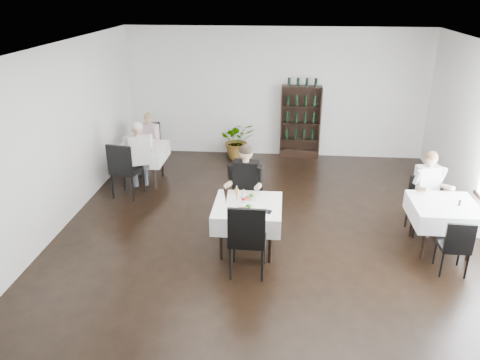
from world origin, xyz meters
name	(u,v)px	position (x,y,z in m)	size (l,w,h in m)	color
room_shell	(269,160)	(0.00, 0.00, 1.50)	(9.00, 9.00, 9.00)	black
wine_shelf	(300,123)	(0.60, 4.31, 0.85)	(0.90, 0.28, 1.75)	black
main_table	(248,213)	(-0.30, 0.00, 0.62)	(1.03, 1.03, 0.77)	black
left_table	(142,154)	(-2.70, 2.50, 0.62)	(0.98, 0.98, 0.77)	black
right_table	(444,213)	(2.70, 0.30, 0.62)	(0.98, 0.98, 0.77)	black
potted_tree	(238,140)	(-0.86, 4.13, 0.45)	(0.80, 0.70, 0.89)	#2E5D1F
main_chair_far	(252,199)	(-0.29, 0.68, 0.53)	(0.54, 0.54, 0.93)	black
main_chair_near	(247,236)	(-0.25, -0.73, 0.64)	(0.52, 0.52, 1.13)	black
left_chair_far	(151,144)	(-2.72, 3.26, 0.59)	(0.60, 0.60, 1.03)	black
left_chair_near	(124,167)	(-2.80, 1.69, 0.63)	(0.60, 0.60, 1.11)	black
right_chair_far	(423,201)	(2.55, 0.87, 0.54)	(0.48, 0.48, 0.94)	black
right_chair_near	(456,244)	(2.67, -0.43, 0.49)	(0.40, 0.41, 0.86)	black
diner_main	(245,183)	(-0.39, 0.56, 0.88)	(0.59, 0.60, 1.52)	#3F4047
diner_left_far	(148,138)	(-2.71, 3.07, 0.77)	(0.60, 0.63, 1.33)	#3F4047
diner_left_near	(139,151)	(-2.59, 2.01, 0.85)	(0.64, 0.68, 1.46)	#3F4047
diner_right_far	(429,186)	(2.63, 0.92, 0.80)	(0.58, 0.61, 1.38)	#3F4047
plate_far	(249,198)	(-0.30, 0.19, 0.79)	(0.27, 0.27, 0.07)	white
plate_near	(245,209)	(-0.32, -0.22, 0.79)	(0.29, 0.29, 0.09)	white
pilsner_dark	(226,196)	(-0.63, -0.02, 0.90)	(0.07, 0.07, 0.32)	black
pilsner_lager	(237,195)	(-0.48, 0.07, 0.88)	(0.06, 0.06, 0.27)	#BD8730
coke_bottle	(243,198)	(-0.37, 0.03, 0.86)	(0.06, 0.06, 0.23)	silver
napkin_cutlery	(266,211)	(-0.01, -0.23, 0.78)	(0.19, 0.18, 0.02)	black
pepper_mill	(460,203)	(2.89, 0.25, 0.82)	(0.04, 0.04, 0.09)	black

